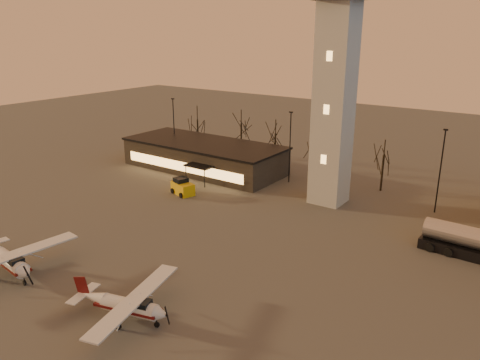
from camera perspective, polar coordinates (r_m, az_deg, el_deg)
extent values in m
plane|color=#484642|center=(38.09, -9.73, -15.66)|extent=(220.00, 220.00, 0.00)
cube|color=#A3A19A|center=(57.46, 11.36, 8.70)|extent=(4.00, 4.00, 24.00)
cube|color=black|center=(72.76, -4.41, 2.85)|extent=(25.00, 10.00, 4.00)
cube|color=black|center=(72.23, -4.45, 4.50)|extent=(25.40, 10.40, 0.30)
cube|color=#F4AD55|center=(69.24, -7.05, 1.64)|extent=(22.00, 0.08, 1.40)
cube|color=black|center=(65.70, -5.07, 1.71)|extent=(4.00, 2.00, 0.20)
cylinder|color=black|center=(78.71, -8.04, 6.13)|extent=(0.16, 0.16, 10.00)
cube|color=black|center=(77.84, -8.21, 9.77)|extent=(0.50, 0.25, 0.18)
cylinder|color=black|center=(65.89, 6.10, 3.89)|extent=(0.16, 0.16, 10.00)
cube|color=black|center=(64.85, 6.24, 8.22)|extent=(0.50, 0.25, 0.18)
cylinder|color=black|center=(59.13, 23.19, 0.86)|extent=(0.16, 0.16, 10.00)
cube|color=black|center=(57.97, 23.80, 5.64)|extent=(0.50, 0.25, 0.18)
cylinder|color=black|center=(83.51, -5.16, 5.43)|extent=(0.28, 0.28, 5.74)
cylinder|color=black|center=(74.42, 4.30, 3.70)|extent=(0.28, 0.28, 5.25)
cylinder|color=black|center=(66.75, 9.13, 2.24)|extent=(0.28, 0.28, 6.16)
cylinder|color=black|center=(65.48, 16.94, 0.82)|extent=(0.28, 0.28, 4.97)
cylinder|color=black|center=(80.26, 0.15, 4.93)|extent=(0.28, 0.28, 5.60)
cylinder|color=beige|center=(36.95, -13.28, -14.82)|extent=(4.63, 2.36, 1.26)
cone|color=beige|center=(35.73, -9.64, -15.82)|extent=(1.15, 1.38, 1.20)
cone|color=beige|center=(38.61, -17.49, -13.41)|extent=(2.52, 1.62, 1.07)
cube|color=black|center=(36.25, -12.01, -14.61)|extent=(1.66, 1.35, 0.68)
cube|color=#4F0B0B|center=(37.07, -13.53, -14.81)|extent=(5.39, 2.59, 0.21)
cube|color=beige|center=(36.32, -12.71, -14.00)|extent=(4.13, 10.67, 0.14)
cube|color=beige|center=(39.06, -18.54, -12.98)|extent=(1.66, 3.31, 0.08)
cube|color=#4F0B0B|center=(38.78, -18.76, -12.08)|extent=(1.32, 0.42, 1.64)
cylinder|color=silver|center=(46.45, -26.20, -8.98)|extent=(5.02, 1.92, 1.38)
cone|color=silver|center=(44.02, -24.73, -10.26)|extent=(1.10, 1.42, 1.32)
cube|color=black|center=(45.34, -25.76, -8.90)|extent=(1.71, 1.29, 0.74)
cube|color=#58120C|center=(46.66, -26.30, -8.95)|extent=(5.87, 2.06, 0.23)
cube|color=silver|center=(45.65, -26.08, -8.27)|extent=(2.90, 11.81, 0.15)
cube|color=black|center=(50.54, 25.66, -7.74)|extent=(8.24, 2.57, 1.06)
cylinder|color=#AFAFB4|center=(50.14, 24.61, -5.92)|extent=(5.45, 2.19, 2.02)
cube|color=#CCA10C|center=(62.31, -6.98, -1.02)|extent=(3.76, 2.74, 1.57)
cube|color=black|center=(62.39, -7.22, -0.13)|extent=(1.98, 1.98, 0.90)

